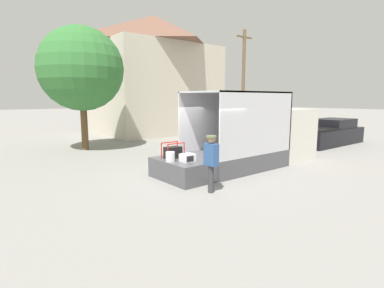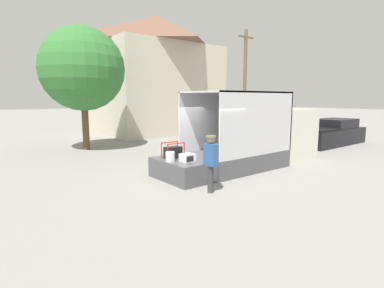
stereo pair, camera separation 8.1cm
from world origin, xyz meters
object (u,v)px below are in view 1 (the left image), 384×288
Objects in this scene: street_tree at (81,69)px; portable_generator at (173,152)px; orange_bucket at (170,157)px; utility_pole at (243,80)px; box_truck at (265,140)px; worker_person at (211,158)px; microwave at (188,158)px; pickup_truck_black at (329,134)px.

portable_generator is at bearing -86.85° from street_tree.
utility_pole is (14.11, 9.37, 3.54)m from orange_bucket.
utility_pole is at bearing 4.13° from street_tree.
utility_pole reaches higher than box_truck.
portable_generator is (-4.71, 0.41, -0.08)m from box_truck.
worker_person is (-4.86, -1.78, 0.07)m from box_truck.
orange_bucket is at bearing 99.45° from worker_person.
microwave is 0.81m from portable_generator.
pickup_truck_black is (12.56, 0.83, -0.22)m from orange_bucket.
utility_pole reaches higher than orange_bucket.
box_truck is 13.38m from utility_pole.
orange_bucket is 0.04× the size of utility_pole.
box_truck reaches higher than portable_generator.
utility_pole is at bearing 38.82° from worker_person.
portable_generator is 0.43× the size of worker_person.
orange_bucket is at bearing -90.06° from street_tree.
orange_bucket is 0.19× the size of worker_person.
box_truck is 5.15m from orange_bucket.
street_tree is at bearing 149.06° from pickup_truck_black.
pickup_truck_black is (12.27, 2.58, -0.42)m from worker_person.
orange_bucket reaches higher than microwave.
box_truck reaches higher than microwave.
street_tree reaches higher than portable_generator.
box_truck is at bearing -173.84° from pickup_truck_black.
pickup_truck_black is at bearing 6.16° from box_truck.
box_truck is 10.35m from street_tree.
pickup_truck_black is (7.40, 0.80, -0.35)m from box_truck.
worker_person is 12.54m from pickup_truck_black.
pickup_truck_black is 15.10m from street_tree.
utility_pole is (13.66, 8.93, 3.49)m from portable_generator.
portable_generator is 0.11× the size of street_tree.
utility_pole is at bearing 46.20° from box_truck.
orange_bucket is 17.30m from utility_pole.
portable_generator is 16.69m from utility_pole.
orange_bucket is (-0.44, -0.44, -0.05)m from portable_generator.
street_tree is at bearing 93.15° from portable_generator.
microwave is at bearing 82.90° from worker_person.
portable_generator is 0.63m from orange_bucket.
pickup_truck_black is 0.84× the size of street_tree.
worker_person is at bearing -94.00° from portable_generator.
portable_generator is (-0.02, 0.81, 0.08)m from microwave.
utility_pole is 14.13m from street_tree.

